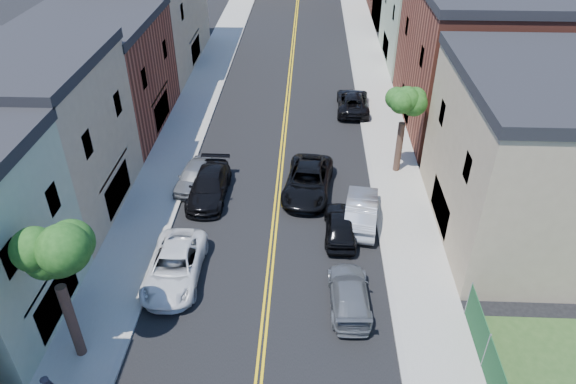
# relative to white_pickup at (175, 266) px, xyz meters

# --- Properties ---
(sidewalk_left) EXTENTS (3.20, 100.00, 0.15)m
(sidewalk_left) POSITION_rel_white_pickup_xyz_m (-3.09, 21.00, -0.72)
(sidewalk_left) COLOR gray
(sidewalk_left) RESTS_ON ground
(sidewalk_right) EXTENTS (3.20, 100.00, 0.15)m
(sidewalk_right) POSITION_rel_white_pickup_xyz_m (12.71, 21.00, -0.72)
(sidewalk_right) COLOR gray
(sidewalk_right) RESTS_ON ground
(curb_left) EXTENTS (0.30, 100.00, 0.15)m
(curb_left) POSITION_rel_white_pickup_xyz_m (-1.34, 21.00, -0.72)
(curb_left) COLOR gray
(curb_left) RESTS_ON ground
(curb_right) EXTENTS (0.30, 100.00, 0.15)m
(curb_right) POSITION_rel_white_pickup_xyz_m (10.96, 21.00, -0.72)
(curb_right) COLOR gray
(curb_right) RESTS_ON ground
(bldg_left_tan_near) EXTENTS (9.00, 10.00, 9.00)m
(bldg_left_tan_near) POSITION_rel_white_pickup_xyz_m (-9.19, 6.00, 3.71)
(bldg_left_tan_near) COLOR #998466
(bldg_left_tan_near) RESTS_ON ground
(bldg_left_brick) EXTENTS (9.00, 12.00, 8.00)m
(bldg_left_brick) POSITION_rel_white_pickup_xyz_m (-9.19, 17.00, 3.21)
(bldg_left_brick) COLOR brown
(bldg_left_brick) RESTS_ON ground
(bldg_left_tan_far) EXTENTS (9.00, 16.00, 9.50)m
(bldg_left_tan_far) POSITION_rel_white_pickup_xyz_m (-9.19, 31.00, 3.96)
(bldg_left_tan_far) COLOR #998466
(bldg_left_tan_far) RESTS_ON ground
(bldg_right_tan) EXTENTS (9.00, 12.00, 9.00)m
(bldg_right_tan) POSITION_rel_white_pickup_xyz_m (18.81, 5.00, 3.71)
(bldg_right_tan) COLOR #998466
(bldg_right_tan) RESTS_ON ground
(bldg_right_brick) EXTENTS (9.00, 14.00, 10.00)m
(bldg_right_brick) POSITION_rel_white_pickup_xyz_m (18.81, 19.00, 4.21)
(bldg_right_brick) COLOR brown
(bldg_right_brick) RESTS_ON ground
(bldg_right_palegrn) EXTENTS (9.00, 12.00, 8.50)m
(bldg_right_palegrn) POSITION_rel_white_pickup_xyz_m (18.81, 33.00, 3.46)
(bldg_right_palegrn) COLOR gray
(bldg_right_palegrn) RESTS_ON ground
(tree_left_mid) EXTENTS (5.20, 5.20, 9.29)m
(tree_left_mid) POSITION_rel_white_pickup_xyz_m (-3.07, -4.99, 5.79)
(tree_left_mid) COLOR #37251B
(tree_left_mid) RESTS_ON sidewalk_left
(tree_right_far) EXTENTS (4.40, 4.40, 8.03)m
(tree_right_far) POSITION_rel_white_pickup_xyz_m (12.73, 11.01, 4.97)
(tree_right_far) COLOR #37251B
(tree_right_far) RESTS_ON sidewalk_right
(white_pickup) EXTENTS (2.68, 5.72, 1.58)m
(white_pickup) POSITION_rel_white_pickup_xyz_m (0.00, 0.00, 0.00)
(white_pickup) COLOR silver
(white_pickup) RESTS_ON ground
(grey_car_left) EXTENTS (2.29, 4.50, 1.47)m
(grey_car_left) POSITION_rel_white_pickup_xyz_m (-0.69, 8.70, -0.06)
(grey_car_left) COLOR slate
(grey_car_left) RESTS_ON ground
(black_car_left) EXTENTS (2.36, 5.60, 1.62)m
(black_car_left) POSITION_rel_white_pickup_xyz_m (0.51, 7.47, 0.02)
(black_car_left) COLOR black
(black_car_left) RESTS_ON ground
(grey_car_right) EXTENTS (2.07, 4.81, 1.38)m
(grey_car_right) POSITION_rel_white_pickup_xyz_m (8.82, -1.47, -0.10)
(grey_car_right) COLOR #5B5E62
(grey_car_right) RESTS_ON ground
(black_car_right) EXTENTS (1.84, 4.46, 1.51)m
(black_car_right) POSITION_rel_white_pickup_xyz_m (8.61, 3.88, -0.04)
(black_car_right) COLOR black
(black_car_right) RESTS_ON ground
(silver_car_right) EXTENTS (2.42, 5.29, 1.68)m
(silver_car_right) POSITION_rel_white_pickup_xyz_m (9.88, 5.21, 0.05)
(silver_car_right) COLOR #ACADB4
(silver_car_right) RESTS_ON ground
(dark_car_right_far) EXTENTS (2.68, 5.57, 1.53)m
(dark_car_right_far) POSITION_rel_white_pickup_xyz_m (10.31, 20.62, -0.03)
(dark_car_right_far) COLOR black
(dark_car_right_far) RESTS_ON ground
(black_suv_lane) EXTENTS (3.48, 6.36, 1.69)m
(black_suv_lane) POSITION_rel_white_pickup_xyz_m (6.72, 8.23, 0.05)
(black_suv_lane) COLOR black
(black_suv_lane) RESTS_ON ground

